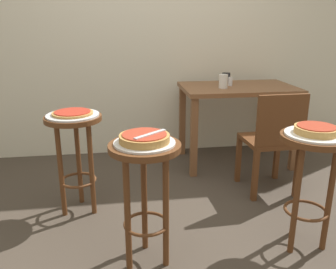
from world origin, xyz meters
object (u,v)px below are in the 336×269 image
Objects in this scene: serving_plate_foreground at (145,143)px; pizza_server_knife at (150,134)px; serving_plate_leftside at (73,115)px; cup_far_edge at (226,78)px; stool_foreground at (145,176)px; stool_leftside at (75,142)px; wooden_chair at (273,139)px; condiment_shaker at (230,81)px; stool_middle at (312,166)px; pizza_leftside at (73,113)px; dining_table at (237,99)px; pizza_foreground at (144,138)px; cup_near_edge at (223,81)px; serving_plate_middle at (316,134)px; pizza_middle at (316,130)px.

pizza_server_knife is (0.03, -0.02, 0.06)m from serving_plate_foreground.
cup_far_edge is (1.40, 0.97, 0.08)m from serving_plate_leftside.
stool_leftside is (-0.45, 0.66, 0.00)m from stool_foreground.
wooden_chair reaches higher than pizza_server_knife.
wooden_chair is (0.14, -0.73, -0.35)m from condiment_shaker.
stool_middle is 2.61× the size of pizza_leftside.
dining_table is 10.60× the size of cup_far_edge.
dining_table is (1.02, 1.45, -0.12)m from pizza_foreground.
wooden_chair reaches higher than pizza_leftside.
cup_near_edge is (-0.17, -0.08, 0.19)m from dining_table.
pizza_middle reaches higher than serving_plate_middle.
pizza_foreground is 0.83m from stool_leftside.
cup_far_edge reaches higher than serving_plate_middle.
serving_plate_leftside is (-1.44, 0.66, -0.03)m from pizza_middle.
serving_plate_middle is 1.60m from stool_leftside.
stool_foreground is at bearing -120.20° from cup_far_edge.
dining_table is at bearing 25.88° from cup_near_edge.
wooden_chair reaches higher than serving_plate_foreground.
serving_plate_middle is 1.58m from serving_plate_leftside.
dining_table is at bearing -22.46° from condiment_shaker.
serving_plate_foreground and serving_plate_middle have the same top height.
stool_middle is 5.86× the size of cup_near_edge.
wooden_chair reaches higher than dining_table.
serving_plate_foreground is 1.19× the size of pizza_leftside.
serving_plate_foreground is 1.77m from dining_table.
cup_far_edge is at bearing 91.44° from pizza_middle.
serving_plate_foreground is 0.07m from pizza_server_knife.
cup_far_edge is 0.97m from wooden_chair.
serving_plate_leftside is at bearing 0.00° from pizza_leftside.
pizza_foreground is at bearing -56.05° from pizza_leftside.
cup_near_edge reaches higher than stool_middle.
pizza_middle is 0.34× the size of stool_leftside.
cup_near_edge is 0.30m from cup_far_edge.
pizza_middle is (0.99, 0.01, 0.00)m from pizza_foreground.
pizza_foreground is 1.11× the size of pizza_middle.
condiment_shaker is 0.38× the size of pizza_server_knife.
cup_near_edge is at bearing 58.28° from serving_plate_foreground.
cup_near_edge is 1.52× the size of condiment_shaker.
cup_near_edge is 0.76m from wooden_chair.
stool_middle is (0.99, 0.01, 0.00)m from stool_foreground.
serving_plate_middle is 1.43× the size of pizza_middle.
cup_near_edge is (0.84, 1.36, 0.09)m from serving_plate_foreground.
condiment_shaker reaches higher than stool_leftside.
serving_plate_middle is at bearing -24.44° from stool_leftside.
pizza_leftside reaches higher than stool_leftside.
stool_leftside is at bearing -151.93° from dining_table.
cup_far_edge is (0.95, 1.64, 0.08)m from serving_plate_foreground.
serving_plate_leftside is at bearing -177.16° from wooden_chair.
dining_table is 12.92× the size of condiment_shaker.
stool_foreground is 2.69× the size of pizza_foreground.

